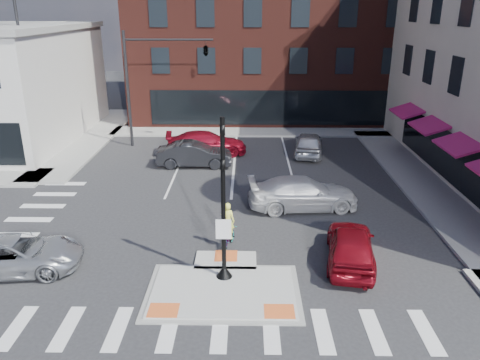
{
  "coord_description": "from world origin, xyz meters",
  "views": [
    {
      "loc": [
        0.81,
        -14.54,
        9.45
      ],
      "look_at": [
        0.5,
        5.56,
        2.0
      ],
      "focal_mm": 35.0,
      "sensor_mm": 36.0,
      "label": 1
    }
  ],
  "objects_px": {
    "cyclist": "(228,233)",
    "silver_suv": "(15,254)",
    "white_pickup": "(303,193)",
    "bg_car_dark": "(194,154)",
    "red_sedan": "(351,245)",
    "bg_car_silver": "(309,143)",
    "bg_car_red": "(206,143)"
  },
  "relations": [
    {
      "from": "bg_car_silver",
      "to": "bg_car_red",
      "type": "bearing_deg",
      "value": 8.75
    },
    {
      "from": "bg_car_dark",
      "to": "bg_car_red",
      "type": "relative_size",
      "value": 0.87
    },
    {
      "from": "silver_suv",
      "to": "bg_car_red",
      "type": "xyz_separation_m",
      "value": [
        5.99,
        15.12,
        0.1
      ]
    },
    {
      "from": "silver_suv",
      "to": "white_pickup",
      "type": "bearing_deg",
      "value": -69.07
    },
    {
      "from": "red_sedan",
      "to": "bg_car_silver",
      "type": "bearing_deg",
      "value": -81.14
    },
    {
      "from": "white_pickup",
      "to": "bg_car_dark",
      "type": "relative_size",
      "value": 1.16
    },
    {
      "from": "white_pickup",
      "to": "bg_car_dark",
      "type": "xyz_separation_m",
      "value": [
        -6.11,
        6.47,
        -0.01
      ]
    },
    {
      "from": "bg_car_silver",
      "to": "cyclist",
      "type": "height_order",
      "value": "cyclist"
    },
    {
      "from": "silver_suv",
      "to": "red_sedan",
      "type": "bearing_deg",
      "value": -93.5
    },
    {
      "from": "red_sedan",
      "to": "bg_car_dark",
      "type": "bearing_deg",
      "value": -48.63
    },
    {
      "from": "white_pickup",
      "to": "bg_car_silver",
      "type": "height_order",
      "value": "white_pickup"
    },
    {
      "from": "cyclist",
      "to": "silver_suv",
      "type": "bearing_deg",
      "value": 28.5
    },
    {
      "from": "red_sedan",
      "to": "bg_car_silver",
      "type": "distance_m",
      "value": 14.38
    },
    {
      "from": "bg_car_red",
      "to": "red_sedan",
      "type": "bearing_deg",
      "value": -161.47
    },
    {
      "from": "silver_suv",
      "to": "bg_car_silver",
      "type": "xyz_separation_m",
      "value": [
        12.93,
        15.17,
        0.1
      ]
    },
    {
      "from": "red_sedan",
      "to": "cyclist",
      "type": "relative_size",
      "value": 2.17
    },
    {
      "from": "white_pickup",
      "to": "cyclist",
      "type": "xyz_separation_m",
      "value": [
        -3.57,
        -4.2,
        -0.1
      ]
    },
    {
      "from": "silver_suv",
      "to": "bg_car_red",
      "type": "relative_size",
      "value": 0.92
    },
    {
      "from": "red_sedan",
      "to": "bg_car_red",
      "type": "relative_size",
      "value": 0.82
    },
    {
      "from": "red_sedan",
      "to": "bg_car_red",
      "type": "distance_m",
      "value": 15.87
    },
    {
      "from": "silver_suv",
      "to": "white_pickup",
      "type": "distance_m",
      "value": 13.06
    },
    {
      "from": "cyclist",
      "to": "red_sedan",
      "type": "bearing_deg",
      "value": -178.21
    },
    {
      "from": "red_sedan",
      "to": "bg_car_dark",
      "type": "height_order",
      "value": "bg_car_dark"
    },
    {
      "from": "white_pickup",
      "to": "cyclist",
      "type": "distance_m",
      "value": 5.51
    },
    {
      "from": "bg_car_dark",
      "to": "bg_car_silver",
      "type": "xyz_separation_m",
      "value": [
        7.5,
        2.58,
        0.01
      ]
    },
    {
      "from": "white_pickup",
      "to": "bg_car_silver",
      "type": "relative_size",
      "value": 1.18
    },
    {
      "from": "bg_car_dark",
      "to": "bg_car_red",
      "type": "bearing_deg",
      "value": -13.38
    },
    {
      "from": "red_sedan",
      "to": "bg_car_silver",
      "type": "height_order",
      "value": "bg_car_silver"
    },
    {
      "from": "bg_car_dark",
      "to": "silver_suv",
      "type": "bearing_deg",
      "value": 155.76
    },
    {
      "from": "bg_car_dark",
      "to": "bg_car_red",
      "type": "distance_m",
      "value": 2.6
    },
    {
      "from": "white_pickup",
      "to": "red_sedan",
      "type": "bearing_deg",
      "value": -172.61
    },
    {
      "from": "silver_suv",
      "to": "cyclist",
      "type": "bearing_deg",
      "value": -83.47
    }
  ]
}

